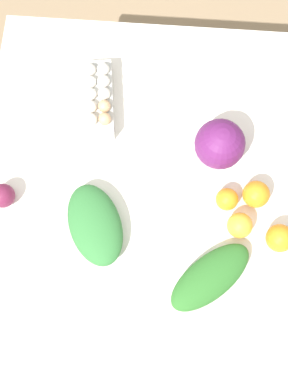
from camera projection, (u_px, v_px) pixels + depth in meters
ground_plane at (144, 242)px, 2.32m from camera, size 8.00×8.00×0.00m
dining_table at (144, 202)px, 1.73m from camera, size 1.22×1.04×0.71m
cabbage_purple at (220, 144)px, 1.61m from camera, size 0.15×0.15×0.15m
egg_carton at (98, 98)px, 1.70m from camera, size 0.27×0.13×0.09m
greens_bunch_scallion at (95, 225)px, 1.58m from camera, size 0.30×0.24×0.08m
greens_bunch_kale at (210, 277)px, 1.54m from camera, size 0.28×0.29×0.07m
beet_root at (3, 196)px, 1.61m from camera, size 0.07×0.07×0.07m
orange_0 at (256, 194)px, 1.60m from camera, size 0.08×0.08×0.08m
orange_1 at (240, 225)px, 1.58m from camera, size 0.08×0.08×0.08m
orange_2 at (280, 238)px, 1.56m from camera, size 0.08×0.08×0.08m
orange_3 at (227, 199)px, 1.61m from camera, size 0.07×0.07×0.07m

